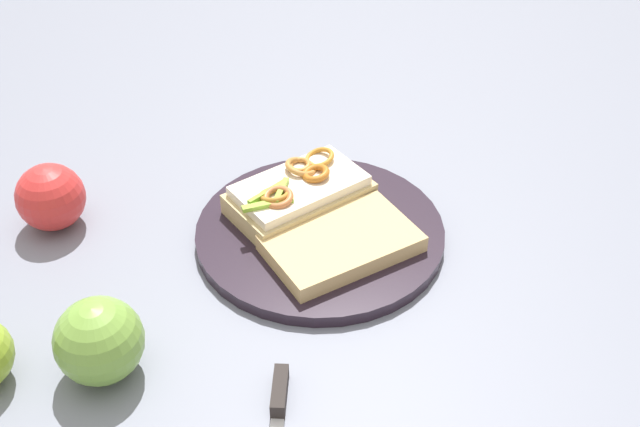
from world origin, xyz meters
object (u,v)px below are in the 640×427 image
object	(u,v)px
plate	(320,233)
knife	(278,405)
bread_slice_side	(344,242)
sandwich	(297,194)
apple_2	(99,341)
apple_0	(51,197)

from	to	relation	value
plate	knife	world-z (taller)	knife
bread_slice_side	knife	xyz separation A→B (m)	(-0.14, 0.16, -0.02)
sandwich	apple_2	bearing A→B (deg)	-163.27
plate	sandwich	bearing A→B (deg)	4.86
knife	apple_0	bearing A→B (deg)	-132.02
plate	bread_slice_side	bearing A→B (deg)	-175.12
sandwich	apple_2	size ratio (longest dim) A/B	2.01
apple_0	bread_slice_side	bearing A→B (deg)	-131.78
bread_slice_side	apple_2	distance (m)	0.27
plate	bread_slice_side	size ratio (longest dim) A/B	1.77
sandwich	bread_slice_side	size ratio (longest dim) A/B	1.05
sandwich	apple_2	world-z (taller)	apple_2
apple_2	plate	bearing A→B (deg)	-77.30
plate	apple_2	world-z (taller)	apple_2
bread_slice_side	knife	bearing A→B (deg)	-138.15
plate	apple_2	distance (m)	0.27
bread_slice_side	apple_2	size ratio (longest dim) A/B	1.92
plate	sandwich	size ratio (longest dim) A/B	1.69
bread_slice_side	knife	world-z (taller)	bread_slice_side
apple_2	knife	size ratio (longest dim) A/B	0.76
apple_0	apple_2	size ratio (longest dim) A/B	0.94
sandwich	bread_slice_side	xyz separation A→B (m)	(-0.09, -0.01, -0.01)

